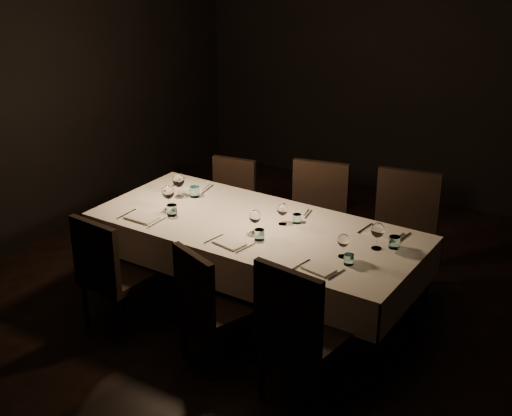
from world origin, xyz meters
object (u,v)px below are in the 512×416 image
Objects in this scene: chair_near_right at (299,328)px; chair_far_center at (316,217)px; chair_near_left at (109,270)px; chair_far_left at (230,201)px; chair_far_right at (402,232)px; dining_table at (256,234)px; chair_near_center at (207,301)px.

chair_near_right reaches higher than chair_far_center.
chair_near_left is 0.92× the size of chair_near_right.
chair_near_left reaches higher than chair_far_left.
chair_far_left is at bearing 169.94° from chair_far_right.
chair_near_right is (1.59, 0.02, 0.04)m from chair_near_left.
chair_far_center is at bearing -59.05° from chair_near_right.
chair_near_left is 1.83m from chair_far_center.
chair_far_center is (-0.74, 1.59, -0.01)m from chair_near_right.
chair_far_left is (-0.82, 0.83, -0.20)m from dining_table.
chair_far_right is (0.75, 0.05, 0.02)m from chair_far_center.
dining_table is at bearing -37.49° from chair_near_right.
chair_far_right reaches higher than chair_far_left.
chair_near_right is 1.18× the size of chair_far_left.
dining_table is 2.81× the size of chair_near_center.
chair_near_right is at bearing -162.90° from chair_near_center.
chair_far_center reaches higher than chair_near_left.
chair_far_center reaches higher than dining_table.
chair_far_right is (0.84, 0.86, -0.12)m from dining_table.
chair_far_center is at bearing -70.18° from chair_near_center.
chair_far_left is (-0.91, 1.58, -0.01)m from chair_near_center.
chair_near_left is 1.63m from chair_far_left.
chair_near_center is 1.56m from chair_far_center.
dining_table is at bearing -145.40° from chair_far_right.
dining_table is 1.21m from chair_far_right.
chair_far_right is at bearing -95.29° from chair_near_center.
dining_table is 0.83m from chair_far_center.
chair_far_right is (0.01, 1.65, 0.02)m from chair_near_right.
chair_far_left is 0.82× the size of chair_far_right.
chair_far_left is 0.87× the size of chair_far_center.
chair_near_center is 0.85× the size of chair_far_right.
chair_far_left is (-0.05, 1.63, -0.03)m from chair_near_left.
chair_far_left is 1.66m from chair_far_right.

